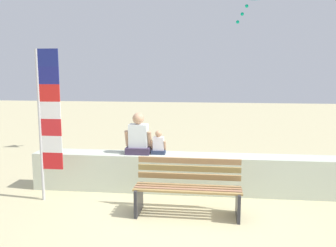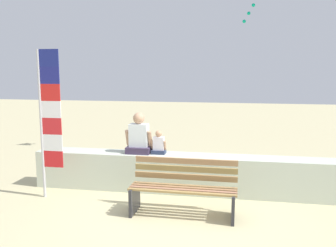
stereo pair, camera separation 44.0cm
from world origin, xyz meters
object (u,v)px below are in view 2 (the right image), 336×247
person_adult (139,137)px  person_child (159,145)px  park_bench (184,189)px  flag_banner (48,115)px

person_adult → person_child: (0.39, 0.00, -0.13)m
person_adult → person_child: 0.41m
person_adult → person_child: size_ratio=1.74×
park_bench → flag_banner: 2.77m
park_bench → person_child: size_ratio=3.80×
park_bench → person_child: person_child is taller
person_adult → flag_banner: 1.74m
person_child → flag_banner: flag_banner is taller
park_bench → flag_banner: flag_banner is taller
flag_banner → park_bench: bearing=-7.5°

